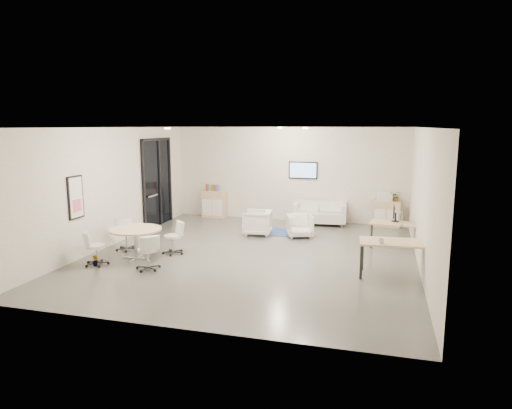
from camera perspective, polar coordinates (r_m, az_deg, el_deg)
The scene contains 21 objects.
room_shell at distance 11.39m, azimuth -0.35°, elevation 1.53°, with size 9.60×10.60×4.80m.
glass_door at distance 15.19m, azimuth -12.24°, elevation 3.02°, with size 0.09×1.90×2.85m.
artwork at distance 11.74m, azimuth -21.62°, elevation 0.82°, with size 0.05×0.54×1.04m.
wall_tv at distance 15.59m, azimuth 5.90°, elevation 4.28°, with size 0.98×0.06×0.58m.
ceiling_spots at distance 12.13m, azimuth -0.20°, elevation 9.53°, with size 3.14×4.14×0.03m.
sideboard_left at distance 16.38m, azimuth -5.26°, elevation 0.06°, with size 0.85×0.44×0.95m.
sideboard_right at distance 15.38m, azimuth 15.97°, elevation -1.13°, with size 0.85×0.41×0.85m.
books at distance 16.31m, azimuth -5.42°, elevation 2.10°, with size 0.49×0.14×0.22m.
printer at distance 15.29m, azimuth 15.73°, elevation 0.98°, with size 0.49×0.43×0.31m.
loveseat at distance 15.31m, azimuth 7.97°, elevation -1.16°, with size 1.79×1.00×0.64m.
blue_rug at distance 14.09m, azimuth 3.12°, elevation -3.47°, with size 1.56×1.04×0.01m, color #314696.
armchair_left at distance 13.68m, azimuth 0.18°, elevation -2.13°, with size 0.79×0.74×0.82m, color silver.
armchair_right at distance 13.48m, azimuth 5.51°, elevation -2.54°, with size 0.71×0.67×0.73m, color silver.
desk_rear at distance 12.79m, azimuth 17.01°, elevation -2.49°, with size 1.36×0.78×0.68m.
desk_front at distance 10.26m, azimuth 17.13°, elevation -4.88°, with size 1.59×0.89×0.80m.
monitor at distance 12.88m, azimuth 16.89°, elevation -1.01°, with size 0.20×0.50×0.44m.
round_table at distance 11.52m, azimuth -14.83°, elevation -3.33°, with size 1.26×1.26×0.77m.
meeting_chairs at distance 11.58m, azimuth -14.77°, elevation -4.66°, with size 2.18×2.18×0.82m.
plant_cabinet at distance 15.31m, azimuth 17.12°, elevation 0.85°, with size 0.28×0.32×0.25m, color #3F7F3F.
plant_floor at distance 11.37m, azimuth -19.40°, elevation -6.99°, with size 0.16×0.28×0.13m, color #3F7F3F.
cup at distance 9.98m, azimuth 15.38°, elevation -4.35°, with size 0.12×0.10×0.12m, color white.
Camera 1 is at (3.07, -10.85, 3.24)m, focal length 32.00 mm.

